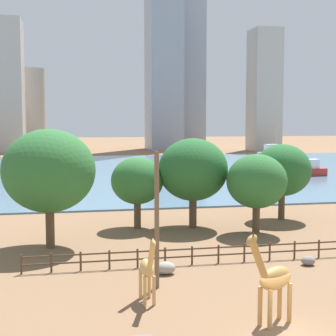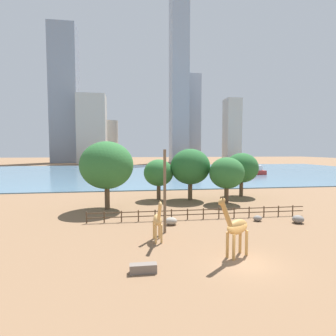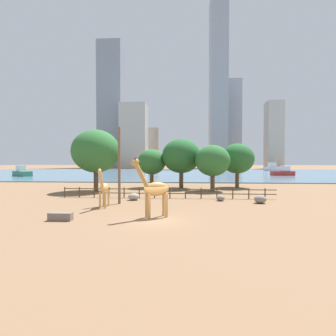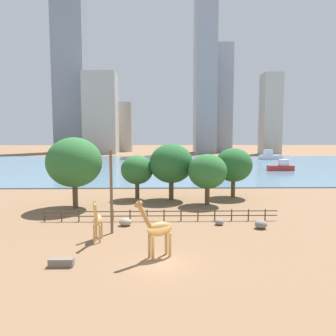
{
  "view_description": "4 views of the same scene",
  "coord_description": "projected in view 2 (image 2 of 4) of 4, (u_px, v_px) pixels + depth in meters",
  "views": [
    {
      "loc": [
        -10.05,
        -21.79,
        9.96
      ],
      "look_at": [
        2.21,
        39.54,
        4.13
      ],
      "focal_mm": 55.0,
      "sensor_mm": 36.0,
      "label": 1
    },
    {
      "loc": [
        -8.1,
        -17.44,
        8.12
      ],
      "look_at": [
        0.18,
        40.67,
        4.06
      ],
      "focal_mm": 28.0,
      "sensor_mm": 36.0,
      "label": 2
    },
    {
      "loc": [
        2.23,
        -19.91,
        4.56
      ],
      "look_at": [
        -1.69,
        37.77,
        3.02
      ],
      "focal_mm": 28.0,
      "sensor_mm": 36.0,
      "label": 3
    },
    {
      "loc": [
        0.01,
        -23.88,
        9.64
      ],
      "look_at": [
        1.3,
        39.52,
        3.16
      ],
      "focal_mm": 35.0,
      "sensor_mm": 36.0,
      "label": 4
    }
  ],
  "objects": [
    {
      "name": "boat_tug",
      "position": [
        256.0,
        172.0,
        84.1
      ],
      "size": [
        6.74,
        2.65,
        2.93
      ],
      "rotation": [
        0.0,
        0.0,
        3.18
      ],
      "color": "#B22D28",
      "rests_on": "harbor_water"
    },
    {
      "name": "tree_left_small",
      "position": [
        227.0,
        173.0,
        39.76
      ],
      "size": [
        5.3,
        5.3,
        7.02
      ],
      "color": "brown",
      "rests_on": "ground"
    },
    {
      "name": "utility_pole",
      "position": [
        165.0,
        191.0,
        25.44
      ],
      "size": [
        0.28,
        0.28,
        8.17
      ],
      "primitive_type": "cylinder",
      "color": "brown",
      "rests_on": "ground"
    },
    {
      "name": "skyline_block_right",
      "position": [
        191.0,
        119.0,
        181.99
      ],
      "size": [
        10.09,
        14.63,
        58.91
      ],
      "primitive_type": "cube",
      "color": "#939EAD",
      "rests_on": "ground"
    },
    {
      "name": "skyline_tower_glass",
      "position": [
        92.0,
        130.0,
        156.16
      ],
      "size": [
        16.36,
        13.56,
        40.59
      ],
      "primitive_type": "cube",
      "color": "#B7B2A8",
      "rests_on": "ground"
    },
    {
      "name": "boulder_near_fence",
      "position": [
        171.0,
        221.0,
        28.42
      ],
      "size": [
        1.33,
        1.08,
        0.81
      ],
      "primitive_type": "ellipsoid",
      "color": "gray",
      "rests_on": "ground"
    },
    {
      "name": "feeding_trough",
      "position": [
        143.0,
        268.0,
        17.3
      ],
      "size": [
        1.8,
        0.6,
        0.6
      ],
      "primitive_type": "cube",
      "color": "#72665B",
      "rests_on": "ground"
    },
    {
      "name": "tree_right_small",
      "position": [
        159.0,
        173.0,
        42.62
      ],
      "size": [
        4.83,
        4.83,
        6.59
      ],
      "color": "brown",
      "rests_on": "ground"
    },
    {
      "name": "boulder_small",
      "position": [
        298.0,
        219.0,
        29.08
      ],
      "size": [
        1.29,
        1.16,
        0.87
      ],
      "primitive_type": "ellipsoid",
      "color": "gray",
      "rests_on": "ground"
    },
    {
      "name": "ground_plane",
      "position": [
        153.0,
        172.0,
        97.93
      ],
      "size": [
        400.0,
        400.0,
        0.0
      ],
      "primitive_type": "plane",
      "color": "brown"
    },
    {
      "name": "tree_right_tall",
      "position": [
        242.0,
        168.0,
        45.75
      ],
      "size": [
        5.75,
        5.75,
        7.59
      ],
      "color": "brown",
      "rests_on": "ground"
    },
    {
      "name": "skyline_tower_needle",
      "position": [
        179.0,
        79.0,
        167.61
      ],
      "size": [
        10.77,
        15.37,
        107.64
      ],
      "primitive_type": "cube",
      "color": "#939EAD",
      "rests_on": "ground"
    },
    {
      "name": "giraffe_tall",
      "position": [
        236.0,
        227.0,
        19.73
      ],
      "size": [
        3.17,
        2.11,
        4.88
      ],
      "rotation": [
        0.0,
        0.0,
        3.64
      ],
      "color": "#C18C47",
      "rests_on": "ground"
    },
    {
      "name": "boat_sailboat",
      "position": [
        237.0,
        164.0,
        123.99
      ],
      "size": [
        8.75,
        4.24,
        7.56
      ],
      "rotation": [
        0.0,
        0.0,
        0.15
      ],
      "color": "silver",
      "rests_on": "harbor_water"
    },
    {
      "name": "skyline_block_central",
      "position": [
        111.0,
        141.0,
        175.75
      ],
      "size": [
        9.16,
        9.16,
        27.63
      ],
      "primitive_type": "cylinder",
      "color": "#ADA89E",
      "rests_on": "ground"
    },
    {
      "name": "tree_center_broad",
      "position": [
        107.0,
        165.0,
        35.49
      ],
      "size": [
        7.2,
        7.2,
        9.3
      ],
      "color": "brown",
      "rests_on": "ground"
    },
    {
      "name": "harbor_water",
      "position": [
        153.0,
        172.0,
        94.96
      ],
      "size": [
        180.0,
        86.0,
        0.2
      ],
      "primitive_type": "cube",
      "color": "slate",
      "rests_on": "ground"
    },
    {
      "name": "skyline_tower_short",
      "position": [
        65.0,
        95.0,
        164.91
      ],
      "size": [
        16.35,
        13.27,
        85.34
      ],
      "primitive_type": "cube",
      "color": "gray",
      "rests_on": "ground"
    },
    {
      "name": "boulder_by_pole",
      "position": [
        258.0,
        218.0,
        29.93
      ],
      "size": [
        0.98,
        0.85,
        0.64
      ],
      "primitive_type": "ellipsoid",
      "color": "gray",
      "rests_on": "ground"
    },
    {
      "name": "skyline_block_left",
      "position": [
        232.0,
        131.0,
        160.33
      ],
      "size": [
        8.82,
        10.03,
        39.09
      ],
      "primitive_type": "cube",
      "color": "#B7B2A8",
      "rests_on": "ground"
    },
    {
      "name": "enclosure_fence",
      "position": [
        198.0,
        213.0,
        30.68
      ],
      "size": [
        26.12,
        0.14,
        1.3
      ],
      "color": "#4C3826",
      "rests_on": "ground"
    },
    {
      "name": "tree_left_large",
      "position": [
        190.0,
        167.0,
        42.51
      ],
      "size": [
        6.43,
        6.43,
        8.32
      ],
      "color": "brown",
      "rests_on": "ground"
    },
    {
      "name": "giraffe_companion",
      "position": [
        158.0,
        220.0,
        23.1
      ],
      "size": [
        0.8,
        2.85,
        4.02
      ],
      "rotation": [
        0.0,
        0.0,
        4.76
      ],
      "color": "tan",
      "rests_on": "ground"
    }
  ]
}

